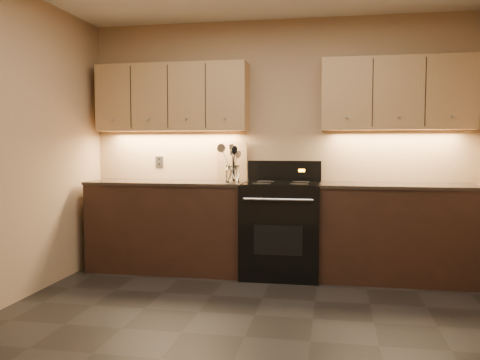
% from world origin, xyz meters
% --- Properties ---
extents(floor, '(4.00, 4.00, 0.00)m').
position_xyz_m(floor, '(0.00, 0.00, 0.00)').
color(floor, black).
rests_on(floor, ground).
extents(wall_back, '(4.00, 0.04, 2.60)m').
position_xyz_m(wall_back, '(0.00, 2.00, 1.30)').
color(wall_back, tan).
rests_on(wall_back, ground).
extents(counter_left, '(1.62, 0.62, 0.93)m').
position_xyz_m(counter_left, '(-1.10, 1.70, 0.47)').
color(counter_left, black).
rests_on(counter_left, ground).
extents(counter_right, '(1.46, 0.62, 0.93)m').
position_xyz_m(counter_right, '(1.18, 1.70, 0.47)').
color(counter_right, black).
rests_on(counter_right, ground).
extents(stove, '(0.76, 0.68, 1.14)m').
position_xyz_m(stove, '(0.08, 1.68, 0.48)').
color(stove, black).
rests_on(stove, ground).
extents(upper_cab_left, '(1.60, 0.30, 0.70)m').
position_xyz_m(upper_cab_left, '(-1.10, 1.85, 1.80)').
color(upper_cab_left, tan).
rests_on(upper_cab_left, wall_back).
extents(upper_cab_right, '(1.44, 0.30, 0.70)m').
position_xyz_m(upper_cab_right, '(1.18, 1.85, 1.80)').
color(upper_cab_right, tan).
rests_on(upper_cab_right, wall_back).
extents(outlet_plate, '(0.08, 0.01, 0.12)m').
position_xyz_m(outlet_plate, '(-1.30, 1.99, 1.12)').
color(outlet_plate, '#B2B5BA').
rests_on(outlet_plate, wall_back).
extents(utensil_crock, '(0.15, 0.15, 0.17)m').
position_xyz_m(utensil_crock, '(-0.42, 1.69, 1.01)').
color(utensil_crock, white).
rests_on(utensil_crock, counter_left).
extents(cutting_board, '(0.33, 0.09, 0.42)m').
position_xyz_m(cutting_board, '(-0.48, 1.97, 1.14)').
color(cutting_board, tan).
rests_on(cutting_board, counter_left).
extents(wooden_spoon, '(0.16, 0.08, 0.31)m').
position_xyz_m(wooden_spoon, '(-0.46, 1.69, 1.10)').
color(wooden_spoon, tan).
rests_on(wooden_spoon, utensil_crock).
extents(black_spoon, '(0.09, 0.09, 0.35)m').
position_xyz_m(black_spoon, '(-0.42, 1.70, 1.12)').
color(black_spoon, black).
rests_on(black_spoon, utensil_crock).
extents(black_turner, '(0.13, 0.19, 0.34)m').
position_xyz_m(black_turner, '(-0.40, 1.67, 1.11)').
color(black_turner, black).
rests_on(black_turner, utensil_crock).
extents(steel_spatula, '(0.16, 0.12, 0.39)m').
position_xyz_m(steel_spatula, '(-0.39, 1.70, 1.14)').
color(steel_spatula, silver).
rests_on(steel_spatula, utensil_crock).
extents(steel_skimmer, '(0.26, 0.15, 0.39)m').
position_xyz_m(steel_skimmer, '(-0.39, 1.67, 1.14)').
color(steel_skimmer, silver).
rests_on(steel_skimmer, utensil_crock).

